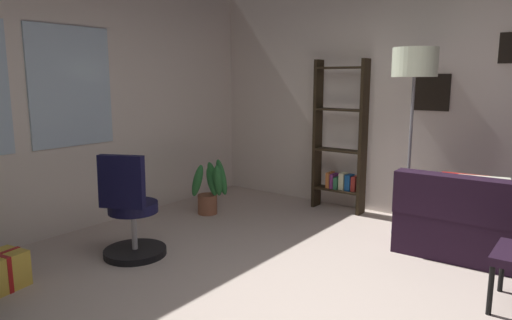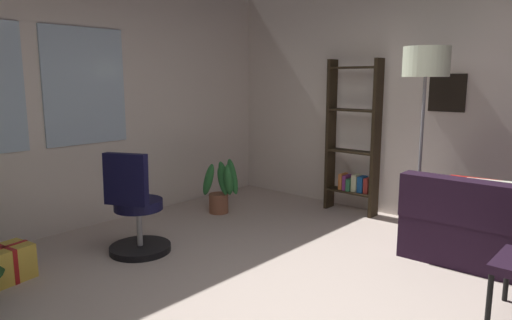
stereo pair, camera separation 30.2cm
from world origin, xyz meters
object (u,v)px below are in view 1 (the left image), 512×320
at_px(floor_lamp, 414,72).
at_px(office_chair, 131,218).
at_px(potted_plant, 211,189).
at_px(bookshelf, 340,144).

bearing_deg(floor_lamp, office_chair, 139.98).
bearing_deg(potted_plant, floor_lamp, -72.00).
bearing_deg(potted_plant, bookshelf, -45.94).
distance_m(office_chair, floor_lamp, 3.00).
relative_size(office_chair, floor_lamp, 0.51).
bearing_deg(office_chair, bookshelf, -17.49).
bearing_deg(bookshelf, potted_plant, 134.06).
bearing_deg(floor_lamp, potted_plant, 108.00).
relative_size(bookshelf, floor_lamp, 0.96).
relative_size(office_chair, potted_plant, 1.43).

